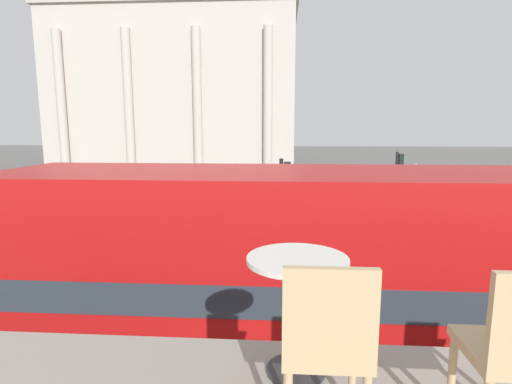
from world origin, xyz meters
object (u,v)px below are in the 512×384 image
Objects in this scene: pedestrian_grey at (320,205)px; pedestrian_olive at (415,173)px; cafe_dining_table at (297,289)px; plaza_building_left at (178,92)px; car_black at (325,185)px; traffic_light_mid at (398,178)px; car_navy at (201,187)px; pedestrian_white at (389,181)px; double_decker_bus at (346,284)px; pedestrian_yellow at (157,180)px; traffic_light_near at (283,201)px; cafe_chair_0 at (326,343)px.

pedestrian_olive reaches higher than pedestrian_grey.
plaza_building_left is (-12.00, 43.08, 4.90)m from cafe_dining_table.
traffic_light_mid is at bearing -158.51° from car_black.
cafe_dining_table is at bearing -70.46° from pedestrian_olive.
car_navy is (6.46, -19.38, -7.88)m from plaza_building_left.
pedestrian_white is 0.91× the size of pedestrian_grey.
pedestrian_olive is (2.99, 3.70, 0.11)m from pedestrian_white.
double_decker_bus is 23.38m from pedestrian_white.
pedestrian_yellow is at bearing 173.99° from car_navy.
pedestrian_olive is (10.43, 20.23, -1.37)m from traffic_light_near.
cafe_chair_0 is 10.28m from traffic_light_near.
pedestrian_olive is (10.36, 29.88, -2.62)m from cafe_dining_table.
traffic_light_mid is at bearing -57.39° from plaza_building_left.
plaza_building_left reaches higher than traffic_light_mid.
car_navy is at bearing -23.50° from pedestrian_grey.
traffic_light_near is at bearing -70.35° from plaza_building_left.
double_decker_bus reaches higher than car_navy.
pedestrian_grey is at bearing 75.31° from traffic_light_near.
pedestrian_white is 16.50m from pedestrian_yellow.
cafe_chair_0 reaches higher than car_navy.
double_decker_bus is 14.54× the size of cafe_dining_table.
cafe_chair_0 reaches higher than traffic_light_near.
pedestrian_grey is (-1.20, -9.36, 0.35)m from car_black.
cafe_chair_0 is 0.03× the size of plaza_building_left.
pedestrian_olive is at bearing -52.57° from car_black.
cafe_dining_table is at bearing -74.43° from plaza_building_left.
double_decker_bus is 6.44× the size of pedestrian_yellow.
cafe_chair_0 is (0.11, -0.56, -0.02)m from cafe_dining_table.
traffic_light_mid is (5.15, 16.26, -1.35)m from cafe_dining_table.
traffic_light_near is at bearing 67.54° from pedestrian_yellow.
pedestrian_yellow is (2.88, -17.46, -7.63)m from plaza_building_left.
pedestrian_yellow reaches higher than car_navy.
pedestrian_yellow is at bearing -80.63° from plaza_building_left.
car_black is at bearing 35.06° from car_navy.
pedestrian_yellow is at bearing -128.99° from pedestrian_olive.
double_decker_bus is 0.40× the size of plaza_building_left.
pedestrian_yellow is at bearing 97.70° from car_black.
pedestrian_white is (6.47, 22.43, -1.27)m from double_decker_bus.
traffic_light_mid is at bearing 51.74° from traffic_light_near.
traffic_light_near is at bearing 90.40° from cafe_dining_table.
cafe_dining_table reaches higher than pedestrian_olive.
car_navy is at bearing -120.09° from pedestrian_olive.
pedestrian_white is (4.51, 0.57, 0.25)m from car_black.
plaza_building_left is 31.04m from pedestrian_grey.
double_decker_bus is 2.53× the size of car_black.
pedestrian_white is (7.44, 16.53, -1.48)m from traffic_light_near.
pedestrian_grey reaches higher than car_navy.
traffic_light_near is at bearing 88.52° from cafe_chair_0.
pedestrian_grey is at bearing -179.66° from traffic_light_mid.
car_black is at bearing 103.75° from traffic_light_mid.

